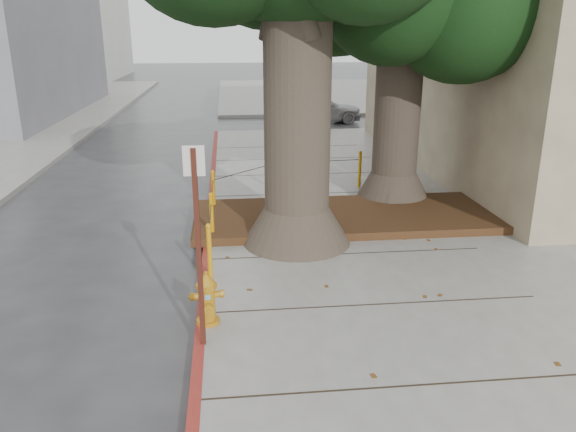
# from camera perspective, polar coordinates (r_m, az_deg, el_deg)

# --- Properties ---
(ground) EXTENTS (140.00, 140.00, 0.00)m
(ground) POSITION_cam_1_polar(r_m,az_deg,el_deg) (8.44, 5.20, -10.02)
(ground) COLOR #28282B
(ground) RESTS_ON ground
(sidewalk_far) EXTENTS (16.00, 20.00, 0.15)m
(sidewalk_far) POSITION_cam_1_polar(r_m,az_deg,el_deg) (38.23, 5.37, 12.32)
(sidewalk_far) COLOR slate
(sidewalk_far) RESTS_ON ground
(curb_red) EXTENTS (0.14, 26.00, 0.16)m
(curb_red) POSITION_cam_1_polar(r_m,az_deg,el_deg) (10.54, -8.23, -3.73)
(curb_red) COLOR maroon
(curb_red) RESTS_ON ground
(planter_bed) EXTENTS (6.40, 2.60, 0.16)m
(planter_bed) POSITION_cam_1_polar(r_m,az_deg,el_deg) (12.04, 5.86, -0.02)
(planter_bed) COLOR black
(planter_bed) RESTS_ON sidewalk_main
(building_side_white) EXTENTS (10.00, 10.00, 9.00)m
(building_side_white) POSITION_cam_1_polar(r_m,az_deg,el_deg) (37.62, 22.77, 17.72)
(building_side_white) COLOR silver
(building_side_white) RESTS_ON ground
(building_side_grey) EXTENTS (12.00, 14.00, 12.00)m
(building_side_grey) POSITION_cam_1_polar(r_m,az_deg,el_deg) (45.83, 26.29, 19.03)
(building_side_grey) COLOR slate
(building_side_grey) RESTS_ON ground
(bollard_ring) EXTENTS (3.79, 5.39, 0.95)m
(bollard_ring) POSITION_cam_1_polar(r_m,az_deg,el_deg) (12.13, -2.74, 2.35)
(bollard_ring) COLOR orange
(bollard_ring) RESTS_ON sidewalk_main
(fire_hydrant) EXTENTS (0.41, 0.38, 0.77)m
(fire_hydrant) POSITION_cam_1_polar(r_m,az_deg,el_deg) (7.80, -8.23, -8.28)
(fire_hydrant) COLOR #BB7B13
(fire_hydrant) RESTS_ON sidewalk_main
(signpost) EXTENTS (0.26, 0.06, 2.59)m
(signpost) POSITION_cam_1_polar(r_m,az_deg,el_deg) (6.88, -9.14, -2.15)
(signpost) COLOR #471911
(signpost) RESTS_ON sidewalk_main
(car_silver) EXTENTS (4.05, 1.92, 1.34)m
(car_silver) POSITION_cam_1_polar(r_m,az_deg,el_deg) (25.91, 3.03, 10.89)
(car_silver) COLOR #A8A9AE
(car_silver) RESTS_ON ground
(car_red) EXTENTS (4.14, 1.68, 1.34)m
(car_red) POSITION_cam_1_polar(r_m,az_deg,el_deg) (28.57, 20.84, 10.43)
(car_red) COLOR maroon
(car_red) RESTS_ON ground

